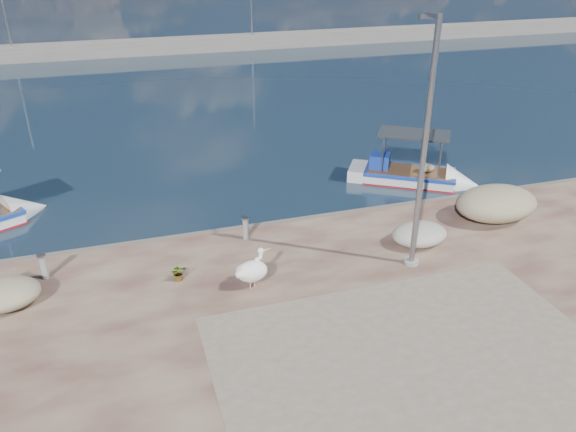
# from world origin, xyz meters

# --- Properties ---
(ground) EXTENTS (1400.00, 1400.00, 0.00)m
(ground) POSITION_xyz_m (0.00, 0.00, 0.00)
(ground) COLOR #162635
(ground) RESTS_ON ground
(quay_patch) EXTENTS (9.00, 7.00, 0.01)m
(quay_patch) POSITION_xyz_m (1.00, -3.00, 0.50)
(quay_patch) COLOR gray
(quay_patch) RESTS_ON quay
(breakwater) EXTENTS (120.00, 2.20, 7.50)m
(breakwater) POSITION_xyz_m (-0.00, 40.00, 0.60)
(breakwater) COLOR gray
(breakwater) RESTS_ON ground
(boat_right) EXTENTS (5.18, 4.13, 2.44)m
(boat_right) POSITION_xyz_m (6.52, 7.86, 0.19)
(boat_right) COLOR white
(boat_right) RESTS_ON ground
(pelican) EXTENTS (1.18, 0.82, 1.13)m
(pelican) POSITION_xyz_m (-1.75, 1.45, 1.03)
(pelican) COLOR tan
(pelican) RESTS_ON quay
(lamp_post) EXTENTS (0.44, 0.96, 7.00)m
(lamp_post) POSITION_xyz_m (3.02, 1.29, 3.80)
(lamp_post) COLOR gray
(lamp_post) RESTS_ON quay
(bollard_near) EXTENTS (0.25, 0.25, 0.75)m
(bollard_near) POSITION_xyz_m (-1.28, 4.21, 0.91)
(bollard_near) COLOR gray
(bollard_near) RESTS_ON quay
(bollard_far) EXTENTS (0.25, 0.25, 0.77)m
(bollard_far) POSITION_xyz_m (-7.22, 3.64, 0.92)
(bollard_far) COLOR gray
(bollard_far) RESTS_ON quay
(potted_plant) EXTENTS (0.44, 0.38, 0.47)m
(potted_plant) POSITION_xyz_m (-3.64, 2.41, 0.74)
(potted_plant) COLOR #33722D
(potted_plant) RESTS_ON quay
(net_pile_c) EXTENTS (2.87, 2.05, 1.13)m
(net_pile_c) POSITION_xyz_m (7.15, 3.05, 1.06)
(net_pile_c) COLOR #C2BA90
(net_pile_c) RESTS_ON quay
(net_pile_b) EXTENTS (1.85, 1.44, 0.72)m
(net_pile_b) POSITION_xyz_m (-8.12, 2.53, 0.86)
(net_pile_b) COLOR #C2BA90
(net_pile_b) RESTS_ON quay
(net_pile_d) EXTENTS (1.78, 1.34, 0.67)m
(net_pile_d) POSITION_xyz_m (3.80, 2.25, 0.83)
(net_pile_d) COLOR #B4AFA6
(net_pile_d) RESTS_ON quay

